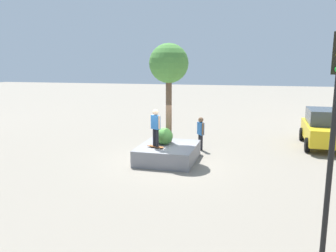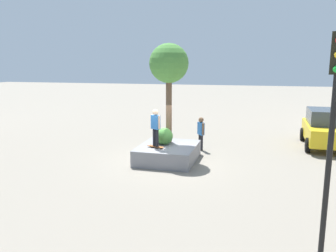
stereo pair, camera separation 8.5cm
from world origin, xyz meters
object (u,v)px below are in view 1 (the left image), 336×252
(planter_ledge, at_px, (168,153))
(skateboarder, at_px, (156,125))
(plaza_tree, at_px, (169,65))
(traffic_light_corner, at_px, (335,112))
(skateboard, at_px, (156,147))
(passerby_with_bag, at_px, (201,131))
(taxi_cab, at_px, (323,128))

(planter_ledge, distance_m, skateboarder, 1.56)
(plaza_tree, relative_size, traffic_light_corner, 0.92)
(skateboard, xyz_separation_m, skateboarder, (0.00, 0.00, 0.97))
(traffic_light_corner, height_order, passerby_with_bag, traffic_light_corner)
(passerby_with_bag, bearing_deg, planter_ledge, -26.36)
(plaza_tree, height_order, taxi_cab, plaza_tree)
(skateboarder, relative_size, traffic_light_corner, 0.33)
(taxi_cab, bearing_deg, skateboarder, -55.85)
(skateboard, xyz_separation_m, taxi_cab, (-5.28, 7.78, 0.25))
(planter_ledge, bearing_deg, skateboard, -34.15)
(skateboard, height_order, traffic_light_corner, traffic_light_corner)
(skateboard, relative_size, taxi_cab, 0.19)
(planter_ledge, height_order, skateboarder, skateboarder)
(plaza_tree, distance_m, skateboarder, 2.89)
(planter_ledge, xyz_separation_m, passerby_with_bag, (-2.29, 1.13, 0.63))
(planter_ledge, distance_m, traffic_light_corner, 9.11)
(planter_ledge, height_order, passerby_with_bag, passerby_with_bag)
(skateboard, relative_size, passerby_with_bag, 0.48)
(taxi_cab, bearing_deg, plaza_tree, -61.87)
(planter_ledge, distance_m, taxi_cab, 8.76)
(taxi_cab, bearing_deg, traffic_light_corner, -9.99)
(skateboarder, distance_m, taxi_cab, 9.42)
(planter_ledge, bearing_deg, passerby_with_bag, 153.64)
(skateboard, xyz_separation_m, traffic_light_corner, (6.13, 5.77, 2.60))
(plaza_tree, bearing_deg, planter_ledge, 11.65)
(taxi_cab, distance_m, passerby_with_bag, 6.68)
(plaza_tree, relative_size, skateboard, 5.58)
(plaza_tree, distance_m, skateboard, 3.78)
(traffic_light_corner, bearing_deg, passerby_with_bag, -154.85)
(planter_ledge, height_order, traffic_light_corner, traffic_light_corner)
(passerby_with_bag, bearing_deg, skateboarder, -28.07)
(skateboarder, height_order, taxi_cab, skateboarder)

